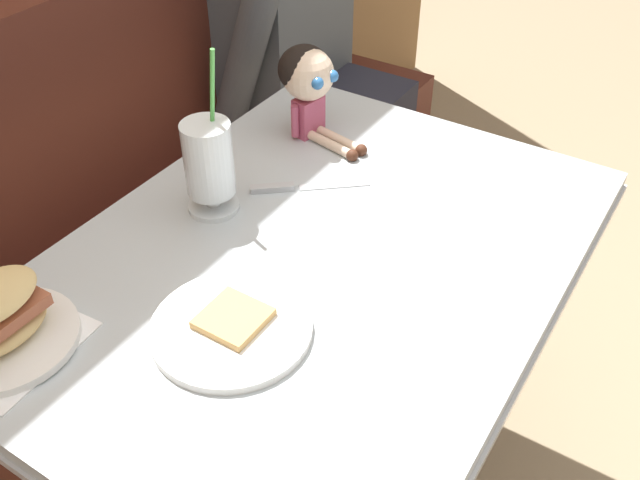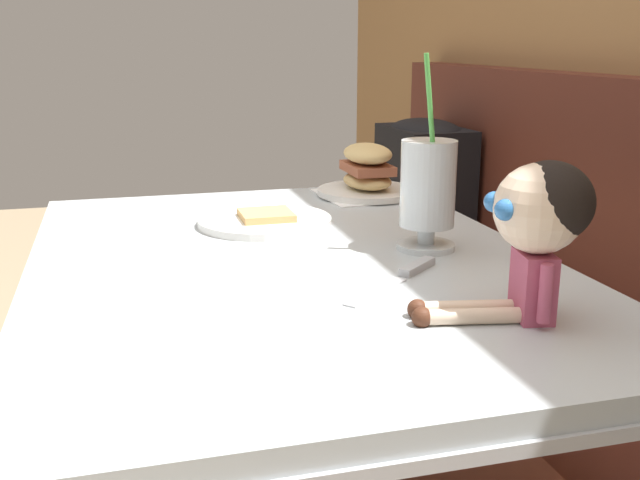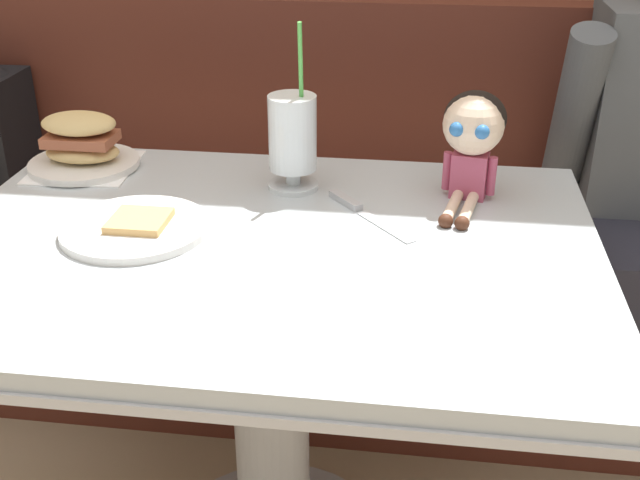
{
  "view_description": "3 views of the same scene",
  "coord_description": "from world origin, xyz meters",
  "px_view_note": "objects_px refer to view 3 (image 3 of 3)",
  "views": [
    {
      "loc": [
        -0.79,
        -0.34,
        1.53
      ],
      "look_at": [
        0.01,
        0.17,
        0.77
      ],
      "focal_mm": 39.74,
      "sensor_mm": 36.0,
      "label": 1
    },
    {
      "loc": [
        1.1,
        -0.07,
        1.08
      ],
      "look_at": [
        -0.0,
        0.23,
        0.77
      ],
      "focal_mm": 41.67,
      "sensor_mm": 36.0,
      "label": 2
    },
    {
      "loc": [
        0.24,
        -0.96,
        1.32
      ],
      "look_at": [
        0.1,
        0.14,
        0.77
      ],
      "focal_mm": 44.1,
      "sensor_mm": 36.0,
      "label": 3
    }
  ],
  "objects_px": {
    "toast_plate": "(135,227)",
    "seated_doll": "(473,130)",
    "milkshake_glass": "(293,138)",
    "sandwich_plate": "(82,146)",
    "butter_knife": "(356,207)"
  },
  "relations": [
    {
      "from": "toast_plate",
      "to": "seated_doll",
      "type": "height_order",
      "value": "seated_doll"
    },
    {
      "from": "milkshake_glass",
      "to": "sandwich_plate",
      "type": "height_order",
      "value": "milkshake_glass"
    },
    {
      "from": "sandwich_plate",
      "to": "toast_plate",
      "type": "bearing_deg",
      "value": -53.07
    },
    {
      "from": "milkshake_glass",
      "to": "toast_plate",
      "type": "bearing_deg",
      "value": -136.09
    },
    {
      "from": "seated_doll",
      "to": "sandwich_plate",
      "type": "bearing_deg",
      "value": 176.6
    },
    {
      "from": "milkshake_glass",
      "to": "seated_doll",
      "type": "xyz_separation_m",
      "value": [
        0.33,
        0.0,
        0.03
      ]
    },
    {
      "from": "butter_knife",
      "to": "toast_plate",
      "type": "bearing_deg",
      "value": -158.84
    },
    {
      "from": "sandwich_plate",
      "to": "butter_knife",
      "type": "height_order",
      "value": "sandwich_plate"
    },
    {
      "from": "toast_plate",
      "to": "seated_doll",
      "type": "distance_m",
      "value": 0.62
    },
    {
      "from": "toast_plate",
      "to": "seated_doll",
      "type": "bearing_deg",
      "value": 21.9
    },
    {
      "from": "sandwich_plate",
      "to": "seated_doll",
      "type": "height_order",
      "value": "seated_doll"
    },
    {
      "from": "toast_plate",
      "to": "butter_knife",
      "type": "bearing_deg",
      "value": 21.16
    },
    {
      "from": "toast_plate",
      "to": "seated_doll",
      "type": "xyz_separation_m",
      "value": [
        0.56,
        0.23,
        0.12
      ]
    },
    {
      "from": "butter_knife",
      "to": "seated_doll",
      "type": "bearing_deg",
      "value": 23.22
    },
    {
      "from": "sandwich_plate",
      "to": "seated_doll",
      "type": "distance_m",
      "value": 0.77
    }
  ]
}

